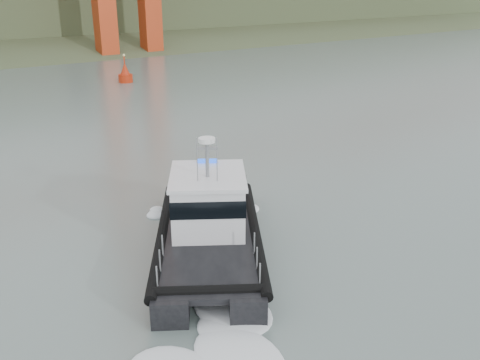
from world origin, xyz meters
The scene contains 3 objects.
ground centered at (0.00, 0.00, 0.00)m, with size 400.00×400.00×0.00m, color #4C5B57.
patrol_boat centered at (-3.05, 8.01, 1.45)m, with size 9.87×12.45×5.79m.
nav_buoy centered at (11.26, 51.77, 0.97)m, with size 1.77×1.77×3.68m.
Camera 1 is at (-14.63, -11.58, 12.21)m, focal length 40.00 mm.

